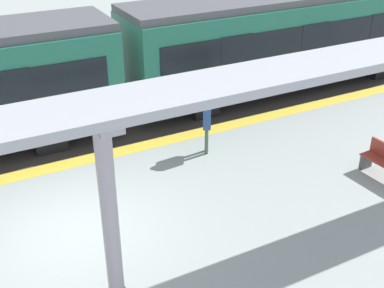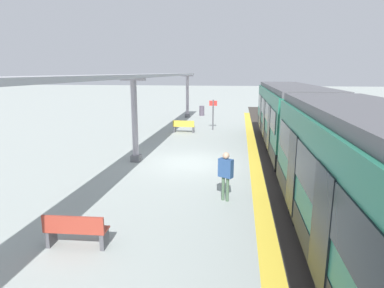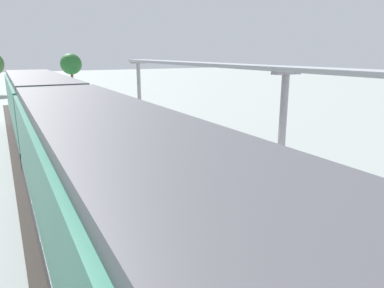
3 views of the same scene
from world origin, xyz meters
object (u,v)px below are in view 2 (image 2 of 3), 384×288
Objects in this scene: train_near_carriage at (289,116)px; bench_mid_platform at (184,126)px; canopy_pillar_nearest at (187,96)px; canopy_pillar_second at (135,120)px; passenger_waiting_near_edge at (226,171)px; platform_info_sign at (213,112)px; trash_bin at (202,111)px; bench_near_end at (76,230)px.

train_near_carriage reaches higher than bench_mid_platform.
bench_mid_platform is (-0.99, 7.89, -1.53)m from canopy_pillar_nearest.
canopy_pillar_nearest reaches higher than bench_mid_platform.
canopy_pillar_nearest is at bearing -90.00° from canopy_pillar_second.
bench_mid_platform is 0.92× the size of passenger_waiting_near_edge.
canopy_pillar_nearest is 1.00× the size of canopy_pillar_second.
platform_info_sign is (-2.91, 6.50, -0.65)m from canopy_pillar_nearest.
canopy_pillar_second is 6.22m from passenger_waiting_near_edge.
trash_bin is (-0.21, -9.27, 0.03)m from bench_mid_platform.
train_near_carriage is at bearing 129.14° from platform_info_sign.
canopy_pillar_second is 4.15× the size of trash_bin.
passenger_waiting_near_edge is at bearing 96.36° from platform_info_sign.
bench_mid_platform is (-0.99, -7.75, -1.53)m from canopy_pillar_second.
canopy_pillar_nearest is 1.77× the size of platform_info_sign.
train_near_carriage is 8.12× the size of bench_near_end.
bench_mid_platform is at bearing -89.99° from bench_near_end.
train_near_carriage is 13.17× the size of trash_bin.
train_near_carriage is at bearing -154.40° from canopy_pillar_second.
passenger_waiting_near_edge is at bearing 105.89° from bench_mid_platform.
trash_bin is 0.43× the size of platform_info_sign.
canopy_pillar_nearest is 23.47m from bench_near_end.
canopy_pillar_second reaches higher than platform_info_sign.
canopy_pillar_nearest is 2.37× the size of passenger_waiting_near_edge.
bench_mid_platform is at bearing 88.70° from trash_bin.
trash_bin is at bearing -90.48° from bench_near_end.
bench_mid_platform is at bearing -97.25° from canopy_pillar_second.
platform_info_sign is at bearing 114.14° from canopy_pillar_nearest.
platform_info_sign is (-1.93, -16.90, 0.89)m from bench_near_end.
canopy_pillar_nearest is 7.15m from platform_info_sign.
trash_bin is 21.55m from passenger_waiting_near_edge.
canopy_pillar_second is 2.56× the size of bench_near_end.
passenger_waiting_near_edge is (-3.42, -3.48, 0.58)m from bench_near_end.
canopy_pillar_second is at bearing -44.15° from passenger_waiting_near_edge.
trash_bin is at bearing -65.07° from train_near_carriage.
passenger_waiting_near_edge is at bearing 98.58° from trash_bin.
platform_info_sign is (4.53, -5.57, -0.50)m from train_near_carriage.
canopy_pillar_second is 2.59× the size of bench_mid_platform.
platform_info_sign is 13.51m from passenger_waiting_near_edge.
canopy_pillar_nearest is 8.10m from bench_mid_platform.
train_near_carriage reaches higher than platform_info_sign.
canopy_pillar_second is 17.13m from trash_bin.
platform_info_sign reaches higher than bench_near_end.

